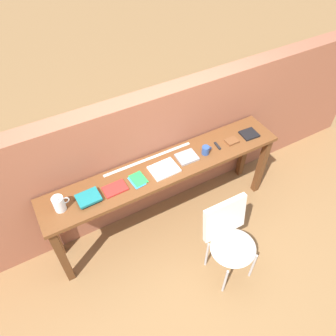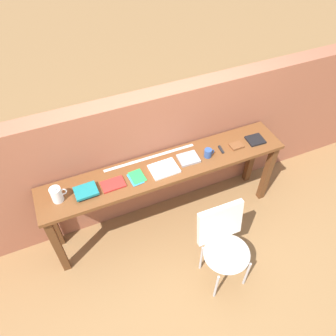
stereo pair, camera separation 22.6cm
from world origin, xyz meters
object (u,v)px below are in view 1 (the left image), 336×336
Objects in this scene: chair_white_moulded at (230,238)px; pamphlet_pile_colourful at (138,180)px; magazine_cycling at (115,189)px; book_open_centre at (164,169)px; mug at (206,150)px; book_stack_leftmost at (89,198)px; multitool_folded at (217,146)px; pitcher_white at (59,203)px; leather_journal_brown at (232,141)px; book_repair_rightmost at (249,134)px.

chair_white_moulded is 1.02m from pamphlet_pile_colourful.
magazine_cycling is 0.80× the size of book_open_centre.
book_open_centre is 2.45× the size of mug.
mug is (1.24, -0.01, 0.02)m from book_stack_leftmost.
book_stack_leftmost is at bearing -179.34° from multitool_folded.
pitcher_white is at bearing 178.77° from mug.
book_stack_leftmost is 1.57m from leather_journal_brown.
leather_journal_brown is at bearing -5.64° from multitool_folded.
book_stack_leftmost is 0.25m from magazine_cycling.
pamphlet_pile_colourful is at bearing 125.54° from chair_white_moulded.
multitool_folded reaches higher than pamphlet_pile_colourful.
chair_white_moulded is at bearing -114.91° from multitool_folded.
multitool_folded is at bearing 0.39° from book_open_centre.
mug reaches higher than book_repair_rightmost.
leather_journal_brown is (1.32, 0.00, 0.00)m from magazine_cycling.
chair_white_moulded is 1.16m from magazine_cycling.
mug is (0.48, -0.00, 0.03)m from book_open_centre.
book_open_centre is at bearing -1.63° from pitcher_white.
mug reaches higher than book_open_centre.
pitcher_white reaches higher than chair_white_moulded.
pitcher_white is 0.73m from pamphlet_pile_colourful.
multitool_folded is 0.63× the size of book_repair_rightmost.
mug is at bearing -2.01° from book_open_centre.
book_repair_rightmost is at bearing 1.02° from mug.
pitcher_white is at bearing 176.77° from book_open_centre.
book_stack_leftmost is 1.08× the size of pamphlet_pile_colourful.
pamphlet_pile_colourful is at bearing -1.89° from pitcher_white.
magazine_cycling is 1.32m from leather_journal_brown.
pamphlet_pile_colourful is 1.75× the size of multitool_folded.
chair_white_moulded is 0.94m from multitool_folded.
pitcher_white is 1.82m from leather_journal_brown.
book_repair_rightmost is at bearing -0.17° from leather_journal_brown.
magazine_cycling reaches higher than chair_white_moulded.
book_open_centre is at bearing -0.48° from book_stack_leftmost.
book_stack_leftmost is at bearing 177.92° from book_open_centre.
pitcher_white is 1.01m from book_open_centre.
multitool_folded is 0.17m from leather_journal_brown.
magazine_cycling is (0.50, -0.02, -0.07)m from pitcher_white.
pitcher_white is 0.95× the size of pamphlet_pile_colourful.
pitcher_white reaches higher than leather_journal_brown.
book_stack_leftmost is at bearing -5.17° from pitcher_white.
book_repair_rightmost reaches higher than chair_white_moulded.
leather_journal_brown is at bearing -0.03° from book_stack_leftmost.
magazine_cycling is at bearing -0.21° from book_stack_leftmost.
leather_journal_brown is (1.09, 0.00, 0.01)m from pamphlet_pile_colourful.
book_repair_rightmost is at bearing -1.23° from book_open_centre.
multitool_folded is (0.64, 0.02, -0.00)m from book_open_centre.
book_stack_leftmost reaches higher than leather_journal_brown.
book_stack_leftmost is at bearing 178.33° from magazine_cycling.
book_open_centre reaches higher than chair_white_moulded.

